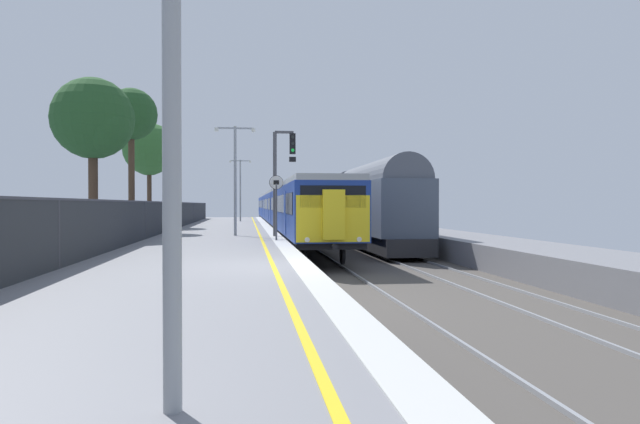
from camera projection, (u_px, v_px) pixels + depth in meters
ground at (390, 288)px, 14.66m from camera, size 17.40×110.00×1.21m
commuter_train_at_platform at (282, 207)px, 50.69m from camera, size 2.83×61.10×3.81m
freight_train_adjacent_track at (353, 203)px, 38.62m from camera, size 2.60×28.21×4.80m
signal_gantry at (280, 171)px, 27.52m from camera, size 1.10×0.24×5.07m
speed_limit_sign at (276, 199)px, 24.33m from camera, size 0.59×0.08×2.77m
platform_lamp_mid at (235, 171)px, 28.20m from camera, size 2.00×0.20×5.39m
platform_lamp_far at (240, 185)px, 52.20m from camera, size 2.00×0.20×5.61m
platform_back_fence at (58, 232)px, 13.61m from camera, size 0.07×99.00×1.69m
background_tree_left at (95, 121)px, 26.82m from camera, size 3.81×3.81×7.49m
background_tree_centre at (129, 116)px, 32.76m from camera, size 2.96×2.98×8.21m
background_tree_right at (149, 151)px, 39.18m from camera, size 3.56×3.56×7.12m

